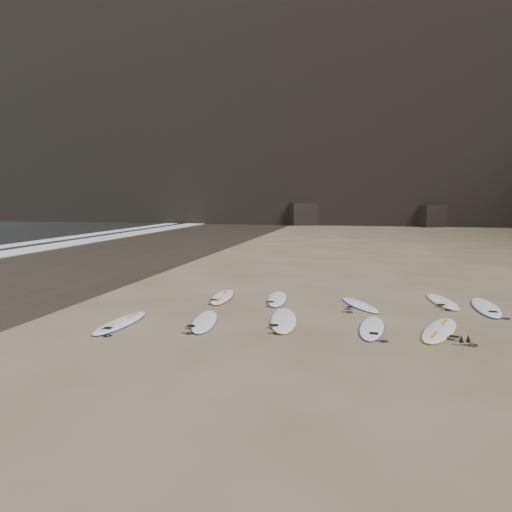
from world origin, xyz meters
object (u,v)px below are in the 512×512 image
(surfboard_1, at_px, (205,321))
(surfboard_2, at_px, (283,319))
(surfboard_0, at_px, (121,322))
(surfboard_8, at_px, (442,301))
(surfboard_9, at_px, (486,307))
(surfboard_6, at_px, (277,298))
(surfboard_3, at_px, (372,327))
(surfboard_7, at_px, (360,305))
(surfboard_4, at_px, (440,330))
(surfboard_5, at_px, (222,297))

(surfboard_1, bearing_deg, surfboard_2, 5.39)
(surfboard_0, bearing_deg, surfboard_8, 30.05)
(surfboard_1, distance_m, surfboard_9, 8.20)
(surfboard_0, height_order, surfboard_2, surfboard_2)
(surfboard_2, height_order, surfboard_6, surfboard_2)
(surfboard_6, height_order, surfboard_8, surfboard_8)
(surfboard_3, height_order, surfboard_8, surfboard_8)
(surfboard_9, bearing_deg, surfboard_8, 153.17)
(surfboard_3, height_order, surfboard_9, surfboard_9)
(surfboard_7, bearing_deg, surfboard_2, -156.04)
(surfboard_0, height_order, surfboard_9, surfboard_9)
(surfboard_4, bearing_deg, surfboard_1, -158.28)
(surfboard_4, height_order, surfboard_6, surfboard_4)
(surfboard_9, bearing_deg, surfboard_0, -156.08)
(surfboard_5, height_order, surfboard_8, same)
(surfboard_3, distance_m, surfboard_8, 4.22)
(surfboard_5, bearing_deg, surfboard_4, -29.35)
(surfboard_1, xyz_separation_m, surfboard_6, (1.32, 3.24, 0.00))
(surfboard_3, xyz_separation_m, surfboard_5, (-4.68, 2.85, 0.00))
(surfboard_3, height_order, surfboard_7, surfboard_3)
(surfboard_2, bearing_deg, surfboard_4, -10.60)
(surfboard_6, relative_size, surfboard_9, 0.88)
(surfboard_5, xyz_separation_m, surfboard_7, (4.34, -0.24, -0.00))
(surfboard_5, relative_size, surfboard_8, 1.01)
(surfboard_1, height_order, surfboard_7, surfboard_1)
(surfboard_5, height_order, surfboard_9, surfboard_9)
(surfboard_0, bearing_deg, surfboard_2, 18.18)
(surfboard_3, relative_size, surfboard_5, 0.96)
(surfboard_3, bearing_deg, surfboard_1, -172.62)
(surfboard_4, xyz_separation_m, surfboard_7, (-1.94, 2.47, -0.01))
(surfboard_8, bearing_deg, surfboard_2, -152.68)
(surfboard_5, bearing_deg, surfboard_6, -3.20)
(surfboard_4, xyz_separation_m, surfboard_6, (-4.51, 2.80, -0.00))
(surfboard_4, bearing_deg, surfboard_9, 77.68)
(surfboard_5, xyz_separation_m, surfboard_8, (6.82, 0.80, -0.00))
(surfboard_3, xyz_separation_m, surfboard_4, (1.60, 0.13, 0.00))
(surfboard_9, bearing_deg, surfboard_4, -118.40)
(surfboard_7, distance_m, surfboard_8, 2.68)
(surfboard_3, xyz_separation_m, surfboard_9, (3.26, 3.04, 0.01))
(surfboard_1, bearing_deg, surfboard_7, 25.73)
(surfboard_2, relative_size, surfboard_5, 1.09)
(surfboard_2, xyz_separation_m, surfboard_5, (-2.43, 2.57, -0.00))
(surfboard_6, xyz_separation_m, surfboard_8, (5.04, 0.71, 0.00))
(surfboard_4, distance_m, surfboard_9, 3.35)
(surfboard_6, xyz_separation_m, surfboard_9, (6.17, 0.11, 0.01))
(surfboard_6, bearing_deg, surfboard_5, 176.18)
(surfboard_0, bearing_deg, surfboard_4, 9.17)
(surfboard_6, height_order, surfboard_7, surfboard_6)
(surfboard_3, distance_m, surfboard_6, 4.13)
(surfboard_8, bearing_deg, surfboard_9, -38.34)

